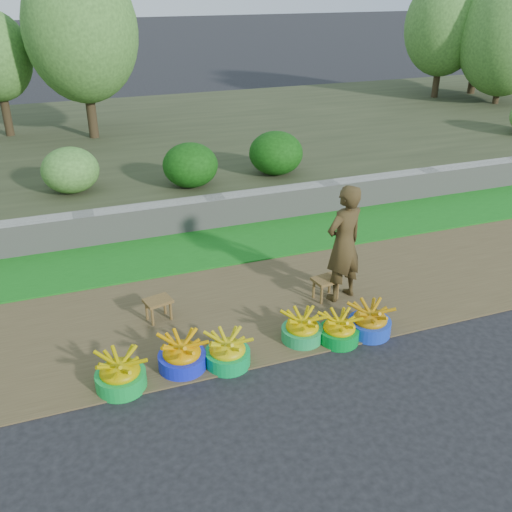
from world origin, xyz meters
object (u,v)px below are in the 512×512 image
object	(u,v)px
basin_b	(182,355)
basin_c	(227,352)
stool_right	(326,282)
stool_left	(158,304)
basin_d	(302,329)
basin_a	(120,374)
vendor_woman	(344,244)
basin_e	(339,330)
basin_f	(370,321)

from	to	relation	value
basin_b	basin_c	distance (m)	0.52
stool_right	stool_left	bearing A→B (deg)	173.37
stool_left	basin_d	bearing A→B (deg)	-34.13
stool_left	basin_b	bearing A→B (deg)	-87.64
basin_a	basin_b	bearing A→B (deg)	7.90
basin_a	basin_c	world-z (taller)	basin_a
basin_c	stool_left	size ratio (longest dim) A/B	1.36
basin_d	vendor_woman	world-z (taller)	vendor_woman
basin_d	stool_right	distance (m)	1.07
stool_left	vendor_woman	distance (m)	2.55
basin_c	basin_e	xyz separation A→B (m)	(1.42, -0.03, -0.01)
basin_a	basin_c	distance (m)	1.21
basin_c	basin_f	distance (m)	1.85
basin_b	basin_d	xyz separation A→B (m)	(1.51, 0.03, -0.01)
basin_e	vendor_woman	distance (m)	1.24
basin_f	stool_left	distance (m)	2.69
stool_left	stool_right	xyz separation A→B (m)	(2.26, -0.26, 0.01)
basin_a	basin_c	size ratio (longest dim) A/B	1.05
basin_c	stool_left	distance (m)	1.32
basin_a	basin_b	size ratio (longest dim) A/B	1.00
basin_c	basin_e	size ratio (longest dim) A/B	1.06
basin_d	stool_right	world-z (taller)	basin_d
basin_a	basin_e	size ratio (longest dim) A/B	1.12
basin_c	basin_e	bearing A→B (deg)	-1.08
vendor_woman	basin_f	bearing A→B (deg)	69.33
basin_f	stool_right	world-z (taller)	basin_f
basin_d	stool_left	bearing A→B (deg)	145.87
stool_right	basin_d	bearing A→B (deg)	-132.10
basin_d	basin_e	world-z (taller)	basin_d
basin_a	basin_f	xyz separation A→B (m)	(3.06, -0.02, -0.01)
basin_b	basin_f	xyz separation A→B (m)	(2.36, -0.12, -0.00)
basin_d	stool_right	size ratio (longest dim) A/B	1.30
basin_d	basin_f	xyz separation A→B (m)	(0.85, -0.15, 0.01)
basin_d	stool_left	world-z (taller)	basin_d
stool_right	basin_e	bearing A→B (deg)	-107.22
basin_a	basin_d	world-z (taller)	basin_a
stool_left	stool_right	world-z (taller)	stool_right
basin_d	basin_e	size ratio (longest dim) A/B	1.03
basin_f	vendor_woman	xyz separation A→B (m)	(0.07, 0.89, 0.66)
basin_b	stool_right	xyz separation A→B (m)	(2.22, 0.82, 0.08)
basin_a	basin_e	distance (m)	2.62
basin_c	basin_f	xyz separation A→B (m)	(1.85, -0.01, 0.00)
basin_b	stool_right	world-z (taller)	basin_b
basin_c	basin_d	bearing A→B (deg)	8.09
basin_e	basin_d	bearing A→B (deg)	157.87
basin_a	basin_d	size ratio (longest dim) A/B	1.08
basin_d	basin_f	world-z (taller)	basin_f
basin_a	stool_right	world-z (taller)	basin_a
basin_e	vendor_woman	size ratio (longest dim) A/B	0.30
vendor_woman	stool_left	bearing A→B (deg)	-23.57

